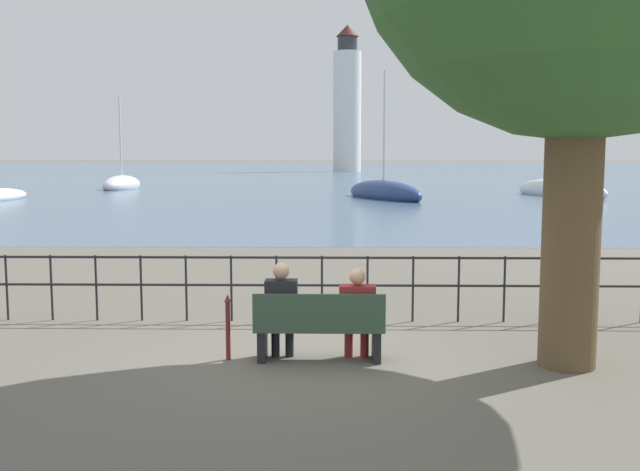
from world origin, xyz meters
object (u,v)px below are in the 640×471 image
(park_bench, at_px, (319,329))
(seated_person_left, at_px, (282,307))
(sailboat_0, at_px, (122,185))
(seated_person_right, at_px, (357,309))
(sailboat_1, at_px, (384,193))
(harbor_lighthouse, at_px, (347,104))
(sailboat_2, at_px, (560,191))
(closed_umbrella, at_px, (228,323))

(park_bench, bearing_deg, seated_person_left, 171.27)
(seated_person_left, xyz_separation_m, sailboat_0, (-16.37, 48.16, -0.35))
(seated_person_right, relative_size, sailboat_1, 0.13)
(park_bench, relative_size, harbor_lighthouse, 0.07)
(sailboat_1, xyz_separation_m, harbor_lighthouse, (-0.72, 80.87, 11.31))
(sailboat_0, distance_m, sailboat_1, 23.91)
(park_bench, distance_m, sailboat_1, 35.54)
(park_bench, relative_size, seated_person_right, 1.39)
(sailboat_0, relative_size, sailboat_1, 0.89)
(seated_person_right, xyz_separation_m, sailboat_2, (14.57, 37.98, -0.28))
(park_bench, bearing_deg, sailboat_0, 109.26)
(seated_person_right, distance_m, closed_umbrella, 1.67)
(seated_person_right, bearing_deg, sailboat_0, 109.80)
(seated_person_left, bearing_deg, seated_person_right, 0.06)
(seated_person_right, bearing_deg, sailboat_1, 85.42)
(sailboat_1, height_order, sailboat_2, sailboat_2)
(seated_person_left, relative_size, closed_umbrella, 1.48)
(seated_person_right, bearing_deg, seated_person_left, -179.94)
(seated_person_left, distance_m, seated_person_right, 0.97)
(seated_person_left, bearing_deg, closed_umbrella, -178.12)
(sailboat_0, height_order, sailboat_1, sailboat_1)
(seated_person_left, xyz_separation_m, closed_umbrella, (-0.69, -0.02, -0.22))
(seated_person_right, bearing_deg, sailboat_2, 69.01)
(seated_person_right, xyz_separation_m, sailboat_1, (2.83, 35.31, -0.31))
(closed_umbrella, bearing_deg, sailboat_0, 108.03)
(seated_person_right, relative_size, closed_umbrella, 1.39)
(seated_person_left, relative_size, sailboat_0, 0.16)
(seated_person_left, relative_size, harbor_lighthouse, 0.05)
(sailboat_2, height_order, harbor_lighthouse, harbor_lighthouse)
(sailboat_1, relative_size, harbor_lighthouse, 0.36)
(sailboat_1, bearing_deg, closed_umbrella, -120.53)
(seated_person_left, distance_m, sailboat_2, 41.04)
(park_bench, bearing_deg, sailboat_1, 84.65)
(seated_person_right, relative_size, sailboat_2, 0.10)
(seated_person_left, xyz_separation_m, sailboat_2, (15.54, 37.98, -0.31))
(park_bench, distance_m, harbor_lighthouse, 116.83)
(sailboat_2, bearing_deg, park_bench, -132.38)
(park_bench, height_order, seated_person_right, seated_person_right)
(park_bench, distance_m, sailboat_2, 40.92)
(seated_person_right, relative_size, harbor_lighthouse, 0.05)
(sailboat_1, bearing_deg, sailboat_2, -10.51)
(seated_person_left, height_order, closed_umbrella, seated_person_left)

